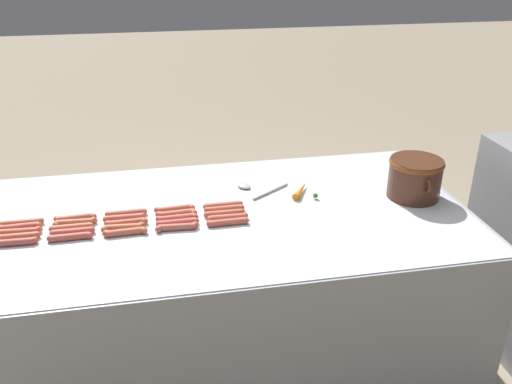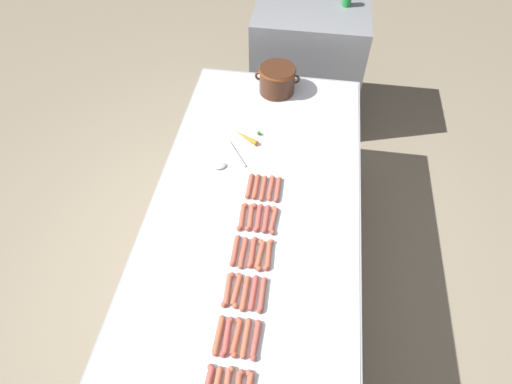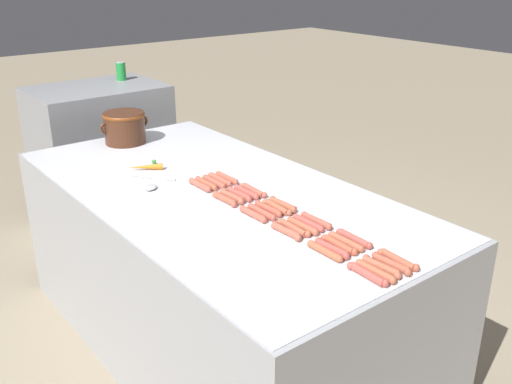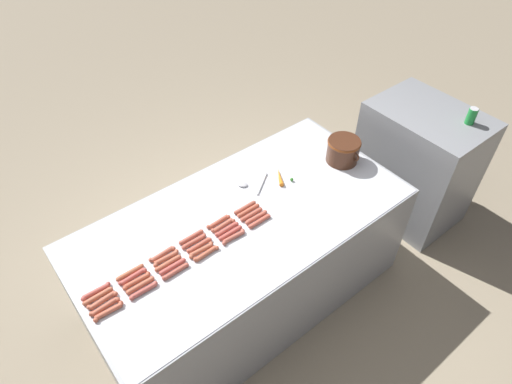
{
  "view_description": "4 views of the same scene",
  "coord_description": "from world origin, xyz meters",
  "px_view_note": "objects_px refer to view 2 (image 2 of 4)",
  "views": [
    {
      "loc": [
        1.96,
        -0.19,
        1.88
      ],
      "look_at": [
        -0.15,
        0.21,
        0.85
      ],
      "focal_mm": 37.67,
      "sensor_mm": 36.0,
      "label": 1
    },
    {
      "loc": [
        0.2,
        -1.34,
        2.55
      ],
      "look_at": [
        -0.0,
        0.0,
        0.87
      ],
      "focal_mm": 29.33,
      "sensor_mm": 36.0,
      "label": 2
    },
    {
      "loc": [
        -1.34,
        -2.01,
        1.81
      ],
      "look_at": [
        0.08,
        -0.2,
        0.87
      ],
      "focal_mm": 40.33,
      "sensor_mm": 36.0,
      "label": 3
    },
    {
      "loc": [
        1.52,
        -1.1,
        2.88
      ],
      "look_at": [
        -0.1,
        0.19,
        0.87
      ],
      "focal_mm": 31.01,
      "sensor_mm": 36.0,
      "label": 4
    }
  ],
  "objects_px": {
    "hot_dog_11": "(256,187)",
    "hot_dog_16": "(259,218)",
    "hot_dog_1": "(219,335)",
    "hot_dog_27": "(269,255)",
    "hot_dog_25": "(256,340)",
    "hot_dog_28": "(273,220)",
    "bean_pot": "(277,79)",
    "hot_dog_13": "(237,337)",
    "serving_spoon": "(226,162)",
    "back_cabinet": "(306,68)",
    "hot_dog_3": "(235,250)",
    "hot_dog_2": "(228,289)",
    "carrot": "(246,137)",
    "hot_dog_23": "(271,188)",
    "hot_dog_5": "(250,186)",
    "hot_dog_8": "(237,290)",
    "hot_dog_4": "(242,217)",
    "hot_dog_22": "(266,219)",
    "hot_dog_21": "(260,255)",
    "hot_dog_10": "(251,217)",
    "hot_dog_14": "(245,293)",
    "hot_dog_20": "(253,293)",
    "hot_dog_19": "(246,338)",
    "hot_dog_26": "(262,295)",
    "hot_dog_29": "(278,189)",
    "hot_dog_15": "(252,252)",
    "hot_dog_17": "(263,188)",
    "hot_dog_9": "(243,253)",
    "hot_dog_7": "(227,337)"
  },
  "relations": [
    {
      "from": "back_cabinet",
      "to": "hot_dog_16",
      "type": "distance_m",
      "value": 1.84
    },
    {
      "from": "hot_dog_19",
      "to": "hot_dog_20",
      "type": "relative_size",
      "value": 1.0
    },
    {
      "from": "hot_dog_3",
      "to": "hot_dog_5",
      "type": "distance_m",
      "value": 0.4
    },
    {
      "from": "hot_dog_14",
      "to": "back_cabinet",
      "type": "bearing_deg",
      "value": 86.45
    },
    {
      "from": "hot_dog_5",
      "to": "hot_dog_8",
      "type": "xyz_separation_m",
      "value": [
        0.04,
        -0.6,
        0.0
      ]
    },
    {
      "from": "hot_dog_3",
      "to": "hot_dog_22",
      "type": "bearing_deg",
      "value": 59.39
    },
    {
      "from": "hot_dog_3",
      "to": "hot_dog_4",
      "type": "distance_m",
      "value": 0.2
    },
    {
      "from": "hot_dog_15",
      "to": "hot_dog_26",
      "type": "distance_m",
      "value": 0.22
    },
    {
      "from": "hot_dog_25",
      "to": "hot_dog_28",
      "type": "bearing_deg",
      "value": 90.21
    },
    {
      "from": "hot_dog_13",
      "to": "hot_dog_22",
      "type": "height_order",
      "value": "same"
    },
    {
      "from": "hot_dog_8",
      "to": "hot_dog_13",
      "type": "height_order",
      "value": "same"
    },
    {
      "from": "hot_dog_2",
      "to": "hot_dog_25",
      "type": "distance_m",
      "value": 0.25
    },
    {
      "from": "hot_dog_21",
      "to": "hot_dog_26",
      "type": "bearing_deg",
      "value": -79.01
    },
    {
      "from": "carrot",
      "to": "hot_dog_13",
      "type": "bearing_deg",
      "value": -82.54
    },
    {
      "from": "hot_dog_2",
      "to": "hot_dog_23",
      "type": "bearing_deg",
      "value": 79.45
    },
    {
      "from": "hot_dog_10",
      "to": "carrot",
      "type": "bearing_deg",
      "value": 101.59
    },
    {
      "from": "hot_dog_3",
      "to": "hot_dog_23",
      "type": "xyz_separation_m",
      "value": [
        0.12,
        0.4,
        0.0
      ]
    },
    {
      "from": "hot_dog_3",
      "to": "hot_dog_2",
      "type": "bearing_deg",
      "value": -88.86
    },
    {
      "from": "hot_dog_13",
      "to": "serving_spoon",
      "type": "xyz_separation_m",
      "value": [
        -0.23,
        0.96,
        -0.01
      ]
    },
    {
      "from": "back_cabinet",
      "to": "hot_dog_26",
      "type": "xyz_separation_m",
      "value": [
        -0.06,
        -2.21,
        0.35
      ]
    },
    {
      "from": "hot_dog_27",
      "to": "hot_dog_13",
      "type": "bearing_deg",
      "value": -101.12
    },
    {
      "from": "hot_dog_23",
      "to": "hot_dog_10",
      "type": "bearing_deg",
      "value": -110.37
    },
    {
      "from": "hot_dog_1",
      "to": "hot_dog_27",
      "type": "distance_m",
      "value": 0.43
    },
    {
      "from": "carrot",
      "to": "hot_dog_5",
      "type": "bearing_deg",
      "value": -77.89
    },
    {
      "from": "carrot",
      "to": "hot_dog_29",
      "type": "bearing_deg",
      "value": -58.14
    },
    {
      "from": "hot_dog_13",
      "to": "carrot",
      "type": "relative_size",
      "value": 1.03
    },
    {
      "from": "hot_dog_2",
      "to": "hot_dog_25",
      "type": "height_order",
      "value": "same"
    },
    {
      "from": "hot_dog_5",
      "to": "hot_dog_13",
      "type": "xyz_separation_m",
      "value": [
        0.07,
        -0.8,
        0.0
      ]
    },
    {
      "from": "hot_dog_23",
      "to": "hot_dog_27",
      "type": "bearing_deg",
      "value": -84.04
    },
    {
      "from": "hot_dog_16",
      "to": "hot_dog_21",
      "type": "relative_size",
      "value": 1.0
    },
    {
      "from": "hot_dog_11",
      "to": "hot_dog_16",
      "type": "xyz_separation_m",
      "value": [
        0.04,
        -0.2,
        0.0
      ]
    },
    {
      "from": "hot_dog_16",
      "to": "bean_pot",
      "type": "height_order",
      "value": "bean_pot"
    },
    {
      "from": "hot_dog_7",
      "to": "hot_dog_23",
      "type": "height_order",
      "value": "same"
    },
    {
      "from": "hot_dog_11",
      "to": "hot_dog_17",
      "type": "relative_size",
      "value": 1.0
    },
    {
      "from": "hot_dog_25",
      "to": "hot_dog_27",
      "type": "height_order",
      "value": "same"
    },
    {
      "from": "hot_dog_11",
      "to": "hot_dog_15",
      "type": "bearing_deg",
      "value": -83.91
    },
    {
      "from": "hot_dog_23",
      "to": "serving_spoon",
      "type": "relative_size",
      "value": 0.7
    },
    {
      "from": "hot_dog_21",
      "to": "hot_dog_23",
      "type": "distance_m",
      "value": 0.41
    },
    {
      "from": "hot_dog_28",
      "to": "hot_dog_20",
      "type": "bearing_deg",
      "value": -95.55
    },
    {
      "from": "hot_dog_23",
      "to": "hot_dog_28",
      "type": "bearing_deg",
      "value": -78.97
    },
    {
      "from": "hot_dog_9",
      "to": "hot_dog_15",
      "type": "relative_size",
      "value": 1.0
    },
    {
      "from": "hot_dog_16",
      "to": "hot_dog_27",
      "type": "height_order",
      "value": "same"
    },
    {
      "from": "hot_dog_4",
      "to": "hot_dog_22",
      "type": "height_order",
      "value": "same"
    },
    {
      "from": "hot_dog_26",
      "to": "hot_dog_29",
      "type": "bearing_deg",
      "value": 90.25
    },
    {
      "from": "hot_dog_10",
      "to": "hot_dog_22",
      "type": "relative_size",
      "value": 1.0
    },
    {
      "from": "hot_dog_13",
      "to": "bean_pot",
      "type": "height_order",
      "value": "bean_pot"
    },
    {
      "from": "hot_dog_5",
      "to": "bean_pot",
      "type": "bearing_deg",
      "value": 86.87
    },
    {
      "from": "hot_dog_10",
      "to": "hot_dog_14",
      "type": "relative_size",
      "value": 1.0
    },
    {
      "from": "hot_dog_5",
      "to": "hot_dog_28",
      "type": "xyz_separation_m",
      "value": [
        0.15,
        -0.2,
        0.0
      ]
    },
    {
      "from": "hot_dog_10",
      "to": "hot_dog_14",
      "type": "xyz_separation_m",
      "value": [
        0.04,
        -0.41,
        0.0
      ]
    }
  ]
}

